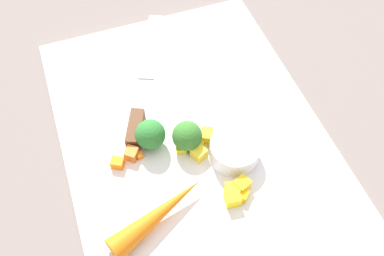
% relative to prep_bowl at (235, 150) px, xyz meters
% --- Properties ---
extents(ground_plane, '(4.00, 4.00, 0.00)m').
position_rel_prep_bowl_xyz_m(ground_plane, '(0.06, 0.04, -0.03)').
color(ground_plane, slate).
extents(cutting_board, '(0.52, 0.38, 0.01)m').
position_rel_prep_bowl_xyz_m(cutting_board, '(0.06, 0.04, -0.02)').
color(cutting_board, white).
rests_on(cutting_board, ground_plane).
extents(prep_bowl, '(0.07, 0.07, 0.03)m').
position_rel_prep_bowl_xyz_m(prep_bowl, '(0.00, 0.00, 0.00)').
color(prep_bowl, white).
rests_on(prep_bowl, cutting_board).
extents(chef_knife, '(0.27, 0.14, 0.02)m').
position_rel_prep_bowl_xyz_m(chef_knife, '(0.14, 0.10, -0.01)').
color(chef_knife, silver).
rests_on(chef_knife, cutting_board).
extents(whole_carrot, '(0.09, 0.15, 0.03)m').
position_rel_prep_bowl_xyz_m(whole_carrot, '(-0.06, 0.13, 0.00)').
color(whole_carrot, orange).
rests_on(whole_carrot, cutting_board).
extents(carrot_dice_0, '(0.03, 0.02, 0.02)m').
position_rel_prep_bowl_xyz_m(carrot_dice_0, '(0.05, 0.14, -0.01)').
color(carrot_dice_0, orange).
rests_on(carrot_dice_0, cutting_board).
extents(carrot_dice_1, '(0.01, 0.01, 0.01)m').
position_rel_prep_bowl_xyz_m(carrot_dice_1, '(0.04, 0.13, -0.01)').
color(carrot_dice_1, orange).
rests_on(carrot_dice_1, cutting_board).
extents(carrot_dice_2, '(0.02, 0.02, 0.01)m').
position_rel_prep_bowl_xyz_m(carrot_dice_2, '(0.04, 0.16, -0.01)').
color(carrot_dice_2, orange).
rests_on(carrot_dice_2, cutting_board).
extents(pepper_dice_0, '(0.02, 0.02, 0.01)m').
position_rel_prep_bowl_xyz_m(pepper_dice_0, '(0.03, 0.07, -0.01)').
color(pepper_dice_0, yellow).
rests_on(pepper_dice_0, cutting_board).
extents(pepper_dice_1, '(0.02, 0.02, 0.01)m').
position_rel_prep_bowl_xyz_m(pepper_dice_1, '(-0.06, 0.02, -0.01)').
color(pepper_dice_1, yellow).
rests_on(pepper_dice_1, cutting_board).
extents(pepper_dice_2, '(0.02, 0.02, 0.02)m').
position_rel_prep_bowl_xyz_m(pepper_dice_2, '(-0.05, 0.02, -0.01)').
color(pepper_dice_2, yellow).
rests_on(pepper_dice_2, cutting_board).
extents(pepper_dice_3, '(0.03, 0.02, 0.02)m').
position_rel_prep_bowl_xyz_m(pepper_dice_3, '(0.04, 0.03, -0.01)').
color(pepper_dice_3, yellow).
rests_on(pepper_dice_3, cutting_board).
extents(pepper_dice_4, '(0.02, 0.02, 0.01)m').
position_rel_prep_bowl_xyz_m(pepper_dice_4, '(0.03, 0.04, -0.01)').
color(pepper_dice_4, yellow).
rests_on(pepper_dice_4, cutting_board).
extents(pepper_dice_5, '(0.02, 0.03, 0.02)m').
position_rel_prep_bowl_xyz_m(pepper_dice_5, '(-0.05, 0.01, -0.01)').
color(pepper_dice_5, yellow).
rests_on(pepper_dice_5, cutting_board).
extents(pepper_dice_6, '(0.02, 0.02, 0.02)m').
position_rel_prep_bowl_xyz_m(pepper_dice_6, '(0.02, 0.05, -0.01)').
color(pepper_dice_6, yellow).
rests_on(pepper_dice_6, cutting_board).
extents(pepper_dice_7, '(0.02, 0.02, 0.02)m').
position_rel_prep_bowl_xyz_m(pepper_dice_7, '(-0.06, 0.03, -0.01)').
color(pepper_dice_7, yellow).
rests_on(pepper_dice_7, cutting_board).
extents(broccoli_floret_0, '(0.04, 0.04, 0.05)m').
position_rel_prep_bowl_xyz_m(broccoli_floret_0, '(0.06, 0.11, 0.01)').
color(broccoli_floret_0, '#92B255').
rests_on(broccoli_floret_0, cutting_board).
extents(broccoli_floret_1, '(0.04, 0.04, 0.05)m').
position_rel_prep_bowl_xyz_m(broccoli_floret_1, '(0.04, 0.06, 0.01)').
color(broccoli_floret_1, '#83BE6D').
rests_on(broccoli_floret_1, cutting_board).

